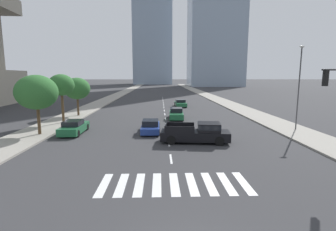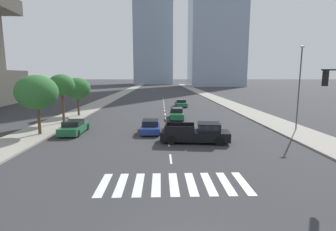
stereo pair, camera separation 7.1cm
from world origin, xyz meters
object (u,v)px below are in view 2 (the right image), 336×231
street_tree_nearest (37,92)px  street_lamp_east (300,82)px  sedan_green_0 (181,103)px  sedan_blue_2 (151,127)px  street_tree_second (62,85)px  sedan_green_1 (74,127)px  sedan_green_3 (176,114)px  pickup_truck (198,133)px  street_tree_third (77,89)px

street_tree_nearest → street_lamp_east: bearing=3.0°
sedan_green_0 → sedan_blue_2: bearing=-14.4°
sedan_green_0 → street_tree_second: (-14.91, -16.16, 3.86)m
street_tree_second → street_tree_nearest: bearing=-90.0°
sedan_green_0 → street_lamp_east: size_ratio=0.52×
sedan_green_1 → sedan_green_3: size_ratio=0.99×
sedan_green_1 → street_tree_second: size_ratio=0.81×
sedan_green_1 → sedan_green_3: sedan_green_3 is taller
sedan_green_1 → street_lamp_east: street_lamp_east is taller
sedan_blue_2 → sedan_green_3: bearing=-21.1°
sedan_green_0 → sedan_green_1: size_ratio=0.96×
sedan_blue_2 → pickup_truck: bearing=-133.9°
sedan_green_0 → sedan_green_3: (-1.63, -13.12, 0.05)m
pickup_truck → sedan_blue_2: size_ratio=1.38×
street_tree_second → sedan_blue_2: bearing=-25.6°
street_tree_nearest → sedan_green_0: bearing=56.0°
street_lamp_east → pickup_truck: bearing=-158.2°
pickup_truck → sedan_green_0: bearing=95.3°
sedan_blue_2 → street_lamp_east: (14.63, 0.26, 4.29)m
sedan_green_1 → sedan_green_3: 13.22m
pickup_truck → sedan_blue_2: bearing=142.8°
street_lamp_east → street_tree_nearest: street_lamp_east is taller
street_lamp_east → street_tree_third: bearing=157.9°
sedan_green_1 → street_tree_nearest: (-2.90, -0.80, 3.41)m
street_tree_third → pickup_truck: bearing=-44.9°
sedan_green_0 → street_tree_nearest: 26.88m
sedan_green_1 → street_tree_second: (-2.90, 5.13, 3.84)m
pickup_truck → sedan_green_3: size_ratio=1.30×
sedan_green_1 → sedan_green_0: bearing=-29.8°
sedan_green_3 → street_tree_third: street_tree_third is taller
sedan_green_1 → street_tree_third: (-2.90, 10.60, 3.18)m
sedan_green_1 → street_tree_second: street_tree_second is taller
pickup_truck → street_tree_second: size_ratio=1.05×
street_tree_third → sedan_green_0: bearing=35.7°
sedan_green_0 → street_tree_second: size_ratio=0.78×
sedan_blue_2 → sedan_green_3: sedan_green_3 is taller
sedan_green_3 → street_lamp_east: (11.59, -7.69, 4.23)m
pickup_truck → street_tree_third: street_tree_third is taller
sedan_green_1 → street_lamp_east: (21.97, 0.48, 4.26)m
sedan_blue_2 → street_tree_nearest: size_ratio=0.78×
street_tree_second → sedan_green_3: bearing=12.9°
pickup_truck → street_lamp_east: (10.52, 4.20, 4.05)m
sedan_green_3 → sedan_green_1: bearing=-49.5°
street_lamp_east → street_tree_third: 26.87m
street_lamp_east → street_tree_third: size_ratio=1.61×
sedan_green_1 → street_lamp_east: 22.39m
sedan_green_0 → sedan_green_1: (-12.01, -21.30, 0.02)m
street_tree_second → street_tree_third: 5.50m
sedan_blue_2 → street_tree_third: street_tree_third is taller
pickup_truck → street_tree_second: street_tree_second is taller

